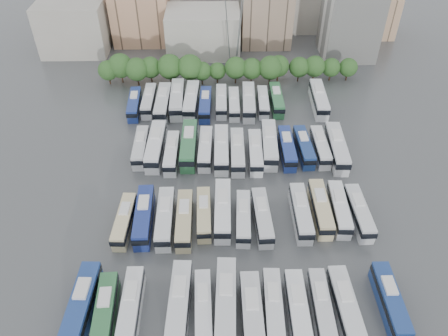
{
  "coord_description": "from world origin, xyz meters",
  "views": [
    {
      "loc": [
        -2.62,
        -57.08,
        55.37
      ],
      "look_at": [
        -1.35,
        4.78,
        3.0
      ],
      "focal_mm": 35.0,
      "sensor_mm": 36.0,
      "label": 1
    }
  ],
  "objects_px": {
    "bus_r1_s5": "(204,214)",
    "bus_r3_s7": "(234,104)",
    "bus_r1_s4": "(184,220)",
    "bus_r2_s10": "(287,148)",
    "bus_r2_s8": "(255,152)",
    "bus_r3_s13": "(319,99)",
    "bus_r0_s8": "(273,307)",
    "bus_r1_s3": "(165,218)",
    "bus_r0_s4": "(179,303)",
    "bus_r0_s7": "(252,316)",
    "bus_r2_s2": "(156,146)",
    "bus_r0_s2": "(131,306)",
    "bus_r1_s12": "(339,209)",
    "bus_r2_s3": "(172,153)",
    "bus_r0_s10": "(321,306)",
    "bus_r3_s1": "(149,101)",
    "bus_r3_s10": "(277,100)",
    "bus_r3_s5": "(205,104)",
    "bus_r2_s4": "(189,145)",
    "bus_r2_s6": "(221,149)",
    "bus_r1_s10": "(301,212)",
    "bus_r3_s6": "(221,101)",
    "bus_r0_s13": "(390,301)",
    "bus_r2_s12": "(320,147)",
    "bus_r0_s5": "(203,307)",
    "bus_r3_s4": "(191,100)",
    "bus_r1_s8": "(262,217)",
    "bus_r1_s1": "(124,221)",
    "bus_r2_s1": "(141,147)",
    "bus_r2_s9": "(269,144)",
    "bus_r2_s7": "(237,151)",
    "bus_r1_s11": "(321,208)",
    "bus_r0_s0": "(82,306)",
    "bus_r0_s6": "(226,302)",
    "bus_r0_s9": "(298,310)",
    "bus_r3_s2": "(163,103)",
    "bus_r1_s13": "(359,212)",
    "bus_r0_s1": "(105,313)",
    "bus_r2_s13": "(337,148)",
    "bus_r0_s11": "(346,308)",
    "bus_r1_s2": "(144,216)",
    "bus_r3_s0": "(134,104)"
  },
  "relations": [
    {
      "from": "bus_r1_s3",
      "to": "bus_r0_s8",
      "type": "bearing_deg",
      "value": -46.98
    },
    {
      "from": "bus_r1_s2",
      "to": "bus_r2_s9",
      "type": "bearing_deg",
      "value": 38.53
    },
    {
      "from": "bus_r0_s5",
      "to": "bus_r2_s1",
      "type": "relative_size",
      "value": 0.95
    },
    {
      "from": "bus_r0_s7",
      "to": "bus_r1_s8",
      "type": "bearing_deg",
      "value": 80.42
    },
    {
      "from": "bus_r2_s4",
      "to": "bus_r2_s6",
      "type": "relative_size",
      "value": 1.06
    },
    {
      "from": "bus_r0_s6",
      "to": "bus_r0_s9",
      "type": "xyz_separation_m",
      "value": [
        9.84,
        -1.35,
        -0.21
      ]
    },
    {
      "from": "bus_r1_s10",
      "to": "bus_r3_s2",
      "type": "relative_size",
      "value": 0.89
    },
    {
      "from": "bus_r3_s5",
      "to": "bus_r1_s4",
      "type": "bearing_deg",
      "value": -93.29
    },
    {
      "from": "bus_r2_s8",
      "to": "bus_r2_s13",
      "type": "bearing_deg",
      "value": 4.08
    },
    {
      "from": "bus_r3_s1",
      "to": "bus_r3_s10",
      "type": "relative_size",
      "value": 0.99
    },
    {
      "from": "bus_r0_s0",
      "to": "bus_r2_s6",
      "type": "distance_m",
      "value": 40.23
    },
    {
      "from": "bus_r0_s0",
      "to": "bus_r3_s6",
      "type": "distance_m",
      "value": 57.13
    },
    {
      "from": "bus_r1_s11",
      "to": "bus_r0_s10",
      "type": "bearing_deg",
      "value": -99.77
    },
    {
      "from": "bus_r0_s4",
      "to": "bus_r3_s6",
      "type": "xyz_separation_m",
      "value": [
        6.67,
        53.28,
        -0.2
      ]
    },
    {
      "from": "bus_r0_s13",
      "to": "bus_r2_s12",
      "type": "bearing_deg",
      "value": 95.01
    },
    {
      "from": "bus_r0_s8",
      "to": "bus_r3_s5",
      "type": "xyz_separation_m",
      "value": [
        -10.04,
        52.64,
        0.07
      ]
    },
    {
      "from": "bus_r3_s6",
      "to": "bus_r3_s7",
      "type": "relative_size",
      "value": 1.03
    },
    {
      "from": "bus_r1_s1",
      "to": "bus_r1_s12",
      "type": "relative_size",
      "value": 0.95
    },
    {
      "from": "bus_r0_s4",
      "to": "bus_r0_s6",
      "type": "relative_size",
      "value": 0.96
    },
    {
      "from": "bus_r0_s0",
      "to": "bus_r0_s2",
      "type": "height_order",
      "value": "bus_r0_s0"
    },
    {
      "from": "bus_r0_s4",
      "to": "bus_r0_s5",
      "type": "bearing_deg",
      "value": -4.87
    },
    {
      "from": "bus_r2_s8",
      "to": "bus_r2_s10",
      "type": "distance_m",
      "value": 6.56
    },
    {
      "from": "bus_r0_s8",
      "to": "bus_r1_s3",
      "type": "distance_m",
      "value": 23.6
    },
    {
      "from": "bus_r0_s0",
      "to": "bus_r3_s1",
      "type": "relative_size",
      "value": 1.12
    },
    {
      "from": "bus_r2_s2",
      "to": "bus_r0_s2",
      "type": "bearing_deg",
      "value": -88.01
    },
    {
      "from": "bus_r0_s1",
      "to": "bus_r0_s8",
      "type": "distance_m",
      "value": 23.06
    },
    {
      "from": "bus_r0_s6",
      "to": "bus_r1_s4",
      "type": "height_order",
      "value": "bus_r0_s6"
    },
    {
      "from": "bus_r0_s7",
      "to": "bus_r1_s12",
      "type": "bearing_deg",
      "value": 50.54
    },
    {
      "from": "bus_r1_s12",
      "to": "bus_r2_s3",
      "type": "xyz_separation_m",
      "value": [
        -29.81,
        16.07,
        -0.01
      ]
    },
    {
      "from": "bus_r2_s6",
      "to": "bus_r3_s2",
      "type": "relative_size",
      "value": 0.96
    },
    {
      "from": "bus_r2_s9",
      "to": "bus_r3_s4",
      "type": "height_order",
      "value": "bus_r2_s9"
    },
    {
      "from": "bus_r2_s7",
      "to": "bus_r2_s1",
      "type": "bearing_deg",
      "value": 175.01
    },
    {
      "from": "bus_r1_s4",
      "to": "bus_r2_s10",
      "type": "distance_m",
      "value": 27.52
    },
    {
      "from": "bus_r2_s3",
      "to": "bus_r3_s4",
      "type": "distance_m",
      "value": 19.51
    },
    {
      "from": "bus_r1_s10",
      "to": "bus_r2_s6",
      "type": "relative_size",
      "value": 0.93
    },
    {
      "from": "bus_r0_s10",
      "to": "bus_r3_s7",
      "type": "xyz_separation_m",
      "value": [
        -10.11,
        52.85,
        0.02
      ]
    },
    {
      "from": "bus_r0_s13",
      "to": "bus_r1_s4",
      "type": "height_order",
      "value": "bus_r1_s4"
    },
    {
      "from": "bus_r0_s13",
      "to": "bus_r2_s3",
      "type": "relative_size",
      "value": 1.02
    },
    {
      "from": "bus_r0_s8",
      "to": "bus_r1_s13",
      "type": "xyz_separation_m",
      "value": [
        16.49,
        17.76,
        0.03
      ]
    },
    {
      "from": "bus_r2_s7",
      "to": "bus_r3_s0",
      "type": "relative_size",
      "value": 1.08
    },
    {
      "from": "bus_r0_s4",
      "to": "bus_r2_s10",
      "type": "xyz_separation_m",
      "value": [
        19.6,
        35.13,
        -0.13
      ]
    },
    {
      "from": "bus_r0_s4",
      "to": "bus_r0_s7",
      "type": "distance_m",
      "value": 10.22
    },
    {
      "from": "bus_r0_s11",
      "to": "bus_r2_s6",
      "type": "distance_m",
      "value": 39.6
    },
    {
      "from": "bus_r0_s7",
      "to": "bus_r0_s10",
      "type": "relative_size",
      "value": 1.16
    },
    {
      "from": "bus_r1_s11",
      "to": "bus_r2_s2",
      "type": "height_order",
      "value": "bus_r2_s2"
    },
    {
      "from": "bus_r2_s8",
      "to": "bus_r3_s13",
      "type": "height_order",
      "value": "bus_r3_s13"
    },
    {
      "from": "bus_r0_s9",
      "to": "bus_r3_s7",
      "type": "relative_size",
      "value": 1.07
    },
    {
      "from": "bus_r0_s1",
      "to": "bus_r3_s2",
      "type": "height_order",
      "value": "bus_r3_s2"
    },
    {
      "from": "bus_r1_s5",
      "to": "bus_r3_s7",
      "type": "relative_size",
      "value": 0.98
    },
    {
      "from": "bus_r2_s9",
      "to": "bus_r2_s13",
      "type": "height_order",
      "value": "bus_r2_s13"
    }
  ]
}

